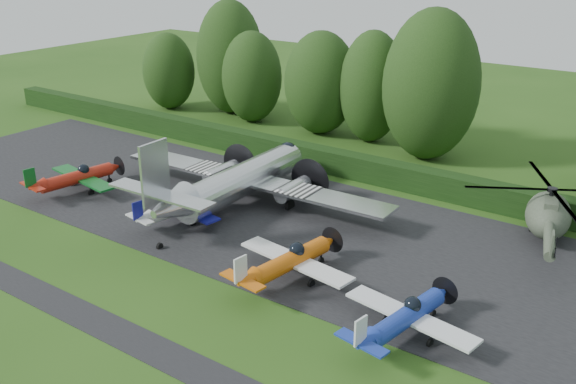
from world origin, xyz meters
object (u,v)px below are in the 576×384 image
Objects in this scene: transport_plane at (239,180)px; light_plane_orange at (289,261)px; light_plane_blue at (405,317)px; light_plane_red at (77,177)px; light_plane_white at (178,208)px; helicopter at (548,212)px.

light_plane_orange is at bearing -35.20° from transport_plane.
light_plane_orange is 1.07× the size of light_plane_blue.
light_plane_red reaches higher than light_plane_white.
light_plane_red is 35.10m from helicopter.
light_plane_blue is (8.11, -1.47, -0.08)m from light_plane_orange.
light_plane_white is at bearing 160.22° from light_plane_orange.
light_plane_blue is at bearing -20.10° from light_plane_white.
transport_plane is 19.55m from light_plane_blue.
light_plane_orange reaches higher than light_plane_red.
light_plane_blue is at bearing -24.39° from transport_plane.
transport_plane is 21.64m from helicopter.
light_plane_blue is 16.23m from helicopter.
light_plane_blue is (19.31, -3.79, 0.11)m from light_plane_white.
light_plane_white is 11.44m from light_plane_orange.
transport_plane is 3.31× the size of light_plane_white.
helicopter is (10.85, 14.51, 0.68)m from light_plane_orange.
transport_plane is at bearing -145.20° from helicopter.
transport_plane is 13.48m from light_plane_red.
transport_plane is 1.78× the size of helicopter.
light_plane_white is 19.68m from light_plane_blue.
light_plane_orange is 18.13m from helicopter.
transport_plane reaches higher than light_plane_white.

